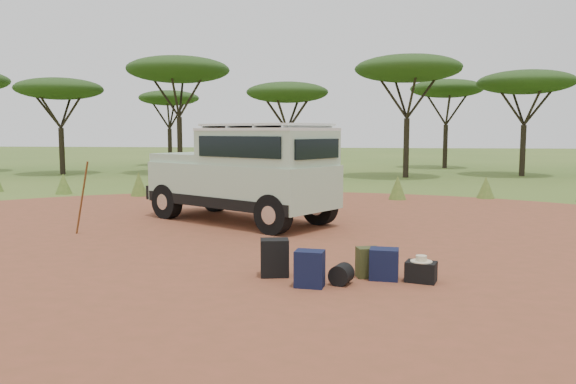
# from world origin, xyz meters

# --- Properties ---
(ground) EXTENTS (140.00, 140.00, 0.00)m
(ground) POSITION_xyz_m (0.00, 0.00, 0.00)
(ground) COLOR #466825
(ground) RESTS_ON ground
(dirt_clearing) EXTENTS (23.00, 23.00, 0.01)m
(dirt_clearing) POSITION_xyz_m (0.00, 0.00, 0.00)
(dirt_clearing) COLOR brown
(dirt_clearing) RESTS_ON ground
(grass_fringe) EXTENTS (36.60, 1.60, 0.90)m
(grass_fringe) POSITION_xyz_m (0.12, 8.67, 0.40)
(grass_fringe) COLOR #466825
(grass_fringe) RESTS_ON ground
(acacia_treeline) EXTENTS (46.70, 13.20, 6.26)m
(acacia_treeline) POSITION_xyz_m (0.75, 19.81, 4.87)
(acacia_treeline) COLOR black
(acacia_treeline) RESTS_ON ground
(safari_vehicle) EXTENTS (5.28, 4.32, 2.45)m
(safari_vehicle) POSITION_xyz_m (-1.09, 3.10, 1.18)
(safari_vehicle) COLOR #A8C3A7
(safari_vehicle) RESTS_ON ground
(walking_staff) EXTENTS (0.48, 0.26, 1.63)m
(walking_staff) POSITION_xyz_m (-4.28, 0.93, 0.82)
(walking_staff) COLOR brown
(walking_staff) RESTS_ON ground
(backpack_black) EXTENTS (0.49, 0.40, 0.59)m
(backpack_black) POSITION_xyz_m (0.44, -2.06, 0.30)
(backpack_black) COLOR black
(backpack_black) RESTS_ON ground
(backpack_navy) EXTENTS (0.45, 0.34, 0.54)m
(backpack_navy) POSITION_xyz_m (1.04, -2.60, 0.27)
(backpack_navy) COLOR #131A3C
(backpack_navy) RESTS_ON ground
(backpack_olive) EXTENTS (0.40, 0.34, 0.48)m
(backpack_olive) POSITION_xyz_m (1.89, -1.93, 0.24)
(backpack_olive) COLOR #3D451F
(backpack_olive) RESTS_ON ground
(duffel_navy) EXTENTS (0.46, 0.36, 0.49)m
(duffel_navy) POSITION_xyz_m (2.14, -2.04, 0.24)
(duffel_navy) COLOR #131A3C
(duffel_navy) RESTS_ON ground
(hard_case) EXTENTS (0.52, 0.43, 0.32)m
(hard_case) POSITION_xyz_m (2.68, -2.11, 0.16)
(hard_case) COLOR black
(hard_case) RESTS_ON ground
(stuff_sack) EXTENTS (0.39, 0.39, 0.31)m
(stuff_sack) POSITION_xyz_m (1.50, -2.40, 0.16)
(stuff_sack) COLOR black
(stuff_sack) RESTS_ON ground
(safari_hat) EXTENTS (0.33, 0.33, 0.10)m
(safari_hat) POSITION_xyz_m (2.68, -2.11, 0.35)
(safari_hat) COLOR beige
(safari_hat) RESTS_ON hard_case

